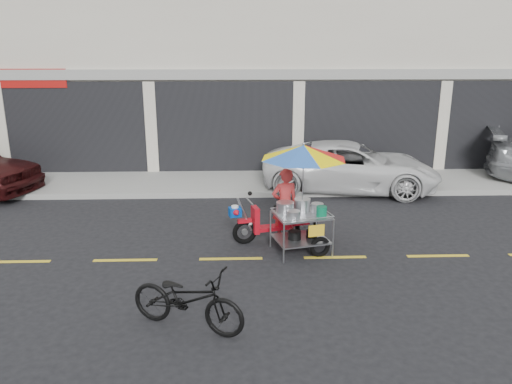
{
  "coord_description": "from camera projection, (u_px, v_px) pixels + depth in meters",
  "views": [
    {
      "loc": [
        -1.82,
        -8.78,
        3.88
      ],
      "look_at": [
        -1.5,
        0.6,
        1.15
      ],
      "focal_mm": 35.0,
      "sensor_mm": 36.0,
      "label": 1
    }
  ],
  "objects": [
    {
      "name": "near_bicycle",
      "position": [
        187.0,
        299.0,
        7.04
      ],
      "size": [
        1.86,
        1.27,
        0.93
      ],
      "primitive_type": "imported",
      "rotation": [
        0.0,
        0.0,
        1.15
      ],
      "color": "black",
      "rests_on": "ground"
    },
    {
      "name": "white_pickup",
      "position": [
        350.0,
        166.0,
        13.93
      ],
      "size": [
        5.17,
        3.06,
        1.35
      ],
      "primitive_type": "imported",
      "rotation": [
        0.0,
        0.0,
        1.39
      ],
      "color": "silver",
      "rests_on": "ground"
    },
    {
      "name": "food_vendor_rig",
      "position": [
        295.0,
        181.0,
        9.72
      ],
      "size": [
        2.45,
        2.02,
        2.17
      ],
      "rotation": [
        0.0,
        0.0,
        0.25
      ],
      "color": "black",
      "rests_on": "ground"
    },
    {
      "name": "ground",
      "position": [
        335.0,
        257.0,
        9.57
      ],
      "size": [
        90.0,
        90.0,
        0.0
      ],
      "primitive_type": "plane",
      "color": "black"
    },
    {
      "name": "shophouse_block",
      "position": [
        362.0,
        37.0,
        18.64
      ],
      "size": [
        36.0,
        8.11,
        10.4
      ],
      "color": "beige",
      "rests_on": "ground"
    },
    {
      "name": "sidewalk",
      "position": [
        301.0,
        180.0,
        14.82
      ],
      "size": [
        45.0,
        3.0,
        0.15
      ],
      "primitive_type": "cube",
      "color": "gray",
      "rests_on": "ground"
    },
    {
      "name": "centerline",
      "position": [
        335.0,
        257.0,
        9.57
      ],
      "size": [
        42.0,
        0.1,
        0.01
      ],
      "primitive_type": "cube",
      "color": "gold",
      "rests_on": "ground"
    }
  ]
}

